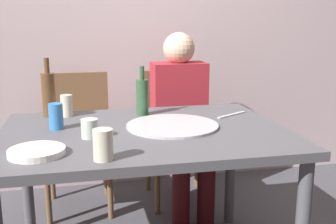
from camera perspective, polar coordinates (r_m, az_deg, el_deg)
back_wall at (r=3.05m, az=-7.28°, el=13.82°), size 6.00×0.10×2.60m
dining_table at (r=1.90m, az=-3.35°, el=-4.93°), size 1.32×0.95×0.75m
pizza_tray at (r=1.93m, az=0.63°, el=-1.92°), size 0.44×0.44×0.01m
wine_bottle at (r=2.21m, az=-16.59°, el=2.54°), size 0.07×0.07×0.31m
beer_bottle at (r=2.15m, az=-3.67°, el=2.26°), size 0.06×0.06×0.26m
tumbler_near at (r=1.77m, az=-11.06°, el=-2.31°), size 0.07×0.07×0.08m
tumbler_far at (r=2.19m, az=-14.19°, el=0.88°), size 0.06×0.06×0.12m
wine_glass at (r=1.48m, az=-9.20°, el=-4.61°), size 0.07×0.07×0.12m
soda_can at (r=1.95m, az=-15.61°, el=-0.60°), size 0.07×0.07×0.12m
plate_stack at (r=1.61m, az=-18.13°, el=-5.38°), size 0.21×0.21×0.03m
table_knife at (r=2.19m, az=9.04°, el=-0.38°), size 0.20×0.13×0.01m
chair_left at (r=2.77m, az=-12.76°, el=-2.78°), size 0.44×0.44×0.90m
chair_right at (r=2.84m, az=1.21°, el=-2.05°), size 0.44×0.44×0.90m
guest_in_sweater at (r=2.67m, az=1.98°, el=-0.22°), size 0.36×0.56×1.17m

